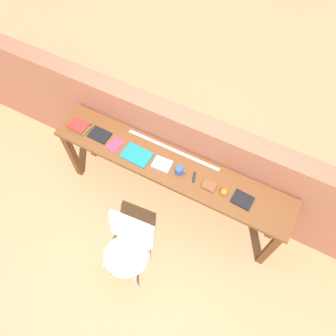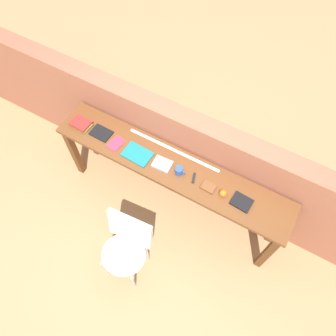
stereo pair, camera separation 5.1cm
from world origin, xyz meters
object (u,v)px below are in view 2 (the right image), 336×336
at_px(book_stack_leftmost, 81,124).
at_px(book_open_centre, 137,154).
at_px(magazine_cycling, 101,133).
at_px(mug, 179,171).
at_px(sports_ball_small, 223,193).
at_px(chair_white_moulded, 126,246).
at_px(multitool_folded, 194,178).
at_px(book_repair_rightmost, 242,202).
at_px(leather_journal_brown, 208,187).
at_px(pamphlet_pile_colourful, 116,144).

bearing_deg(book_stack_leftmost, book_open_centre, -1.38).
distance_m(magazine_cycling, mug, 0.92).
distance_m(book_stack_leftmost, sports_ball_small, 1.62).
bearing_deg(book_stack_leftmost, magazine_cycling, 4.16).
bearing_deg(sports_ball_small, magazine_cycling, 179.23).
bearing_deg(chair_white_moulded, mug, 79.36).
height_order(chair_white_moulded, book_stack_leftmost, book_stack_leftmost).
bearing_deg(book_open_centre, multitool_folded, 5.94).
bearing_deg(book_open_centre, chair_white_moulded, -64.93).
relative_size(sports_ball_small, book_repair_rightmost, 0.39).
bearing_deg(magazine_cycling, mug, 0.18).
bearing_deg(chair_white_moulded, book_stack_leftmost, 142.59).
xyz_separation_m(book_stack_leftmost, book_open_centre, (0.70, -0.02, -0.02)).
relative_size(multitool_folded, sports_ball_small, 1.56).
relative_size(mug, book_repair_rightmost, 0.60).
distance_m(chair_white_moulded, book_stack_leftmost, 1.33).
height_order(book_open_centre, leather_journal_brown, leather_journal_brown).
bearing_deg(sports_ball_small, chair_white_moulded, -128.02).
height_order(magazine_cycling, sports_ball_small, sports_ball_small).
bearing_deg(book_stack_leftmost, sports_ball_small, -0.05).
height_order(chair_white_moulded, magazine_cycling, magazine_cycling).
relative_size(chair_white_moulded, pamphlet_pile_colourful, 4.80).
bearing_deg(multitool_folded, leather_journal_brown, -6.51).
height_order(book_stack_leftmost, pamphlet_pile_colourful, book_stack_leftmost).
height_order(magazine_cycling, multitool_folded, magazine_cycling).
xyz_separation_m(pamphlet_pile_colourful, multitool_folded, (0.86, 0.03, 0.00)).
bearing_deg(book_stack_leftmost, leather_journal_brown, 0.04).
xyz_separation_m(leather_journal_brown, book_repair_rightmost, (0.33, 0.01, 0.00)).
xyz_separation_m(mug, leather_journal_brown, (0.31, 0.00, -0.03)).
xyz_separation_m(chair_white_moulded, sports_ball_small, (0.61, 0.77, 0.39)).
xyz_separation_m(multitool_folded, book_repair_rightmost, (0.49, -0.01, 0.00)).
bearing_deg(mug, sports_ball_small, -0.23).
distance_m(book_open_centre, sports_ball_small, 0.92).
relative_size(pamphlet_pile_colourful, book_open_centre, 0.65).
height_order(pamphlet_pile_colourful, book_open_centre, book_open_centre).
relative_size(chair_white_moulded, sports_ball_small, 12.65).
bearing_deg(book_open_centre, mug, 4.67).
relative_size(magazine_cycling, multitool_folded, 1.95).
bearing_deg(book_repair_rightmost, book_stack_leftmost, -175.79).
bearing_deg(magazine_cycling, multitool_folded, 1.36).
xyz_separation_m(book_stack_leftmost, pamphlet_pile_colourful, (0.44, -0.01, -0.02)).
xyz_separation_m(chair_white_moulded, leather_journal_brown, (0.46, 0.78, 0.37)).
relative_size(multitool_folded, book_repair_rightmost, 0.60).
relative_size(book_stack_leftmost, mug, 1.97).
xyz_separation_m(magazine_cycling, multitool_folded, (1.07, 0.00, -0.00)).
bearing_deg(book_open_centre, book_repair_rightmost, 3.96).
distance_m(mug, book_repair_rightmost, 0.64).
distance_m(mug, leather_journal_brown, 0.31).
bearing_deg(book_open_centre, pamphlet_pile_colourful, -178.54).
bearing_deg(mug, leather_journal_brown, 0.11).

